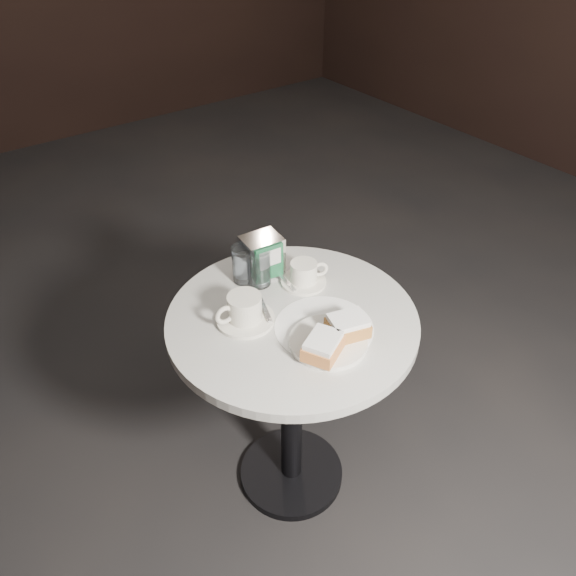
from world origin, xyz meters
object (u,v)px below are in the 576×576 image
(cafe_table, at_px, (292,366))
(napkin_dispenser, at_px, (262,257))
(coffee_cup_left, at_px, (244,311))
(water_glass_left, at_px, (244,264))
(water_glass_right, at_px, (259,267))
(coffee_cup_right, at_px, (304,274))
(beignet_plate, at_px, (332,338))

(cafe_table, bearing_deg, napkin_dispenser, 78.08)
(coffee_cup_left, xyz_separation_m, napkin_dispenser, (0.16, 0.15, 0.03))
(water_glass_left, relative_size, napkin_dispenser, 0.88)
(coffee_cup_left, xyz_separation_m, water_glass_right, (0.13, 0.12, 0.02))
(coffee_cup_left, distance_m, water_glass_left, 0.19)
(coffee_cup_right, bearing_deg, water_glass_left, 160.42)
(coffee_cup_left, relative_size, coffee_cup_right, 0.99)
(cafe_table, xyz_separation_m, water_glass_left, (-0.01, 0.22, 0.25))
(napkin_dispenser, bearing_deg, water_glass_right, -133.83)
(coffee_cup_left, bearing_deg, napkin_dispenser, 46.56)
(beignet_plate, relative_size, coffee_cup_right, 1.33)
(beignet_plate, height_order, napkin_dispenser, napkin_dispenser)
(coffee_cup_right, relative_size, water_glass_right, 1.52)
(napkin_dispenser, bearing_deg, water_glass_left, 175.30)
(beignet_plate, bearing_deg, napkin_dispenser, 84.81)
(water_glass_right, bearing_deg, napkin_dispenser, 40.49)
(cafe_table, distance_m, napkin_dispenser, 0.34)
(cafe_table, distance_m, coffee_cup_right, 0.28)
(beignet_plate, distance_m, water_glass_left, 0.38)
(water_glass_left, bearing_deg, water_glass_right, -56.50)
(coffee_cup_right, height_order, water_glass_left, water_glass_left)
(cafe_table, height_order, coffee_cup_right, coffee_cup_right)
(water_glass_left, bearing_deg, napkin_dispenser, -10.38)
(water_glass_right, height_order, napkin_dispenser, napkin_dispenser)
(coffee_cup_right, bearing_deg, water_glass_right, 165.60)
(coffee_cup_left, relative_size, napkin_dispenser, 1.33)
(napkin_dispenser, bearing_deg, coffee_cup_left, -131.73)
(cafe_table, distance_m, beignet_plate, 0.27)
(cafe_table, relative_size, napkin_dispenser, 5.67)
(beignet_plate, bearing_deg, coffee_cup_left, 120.34)
(beignet_plate, height_order, water_glass_right, water_glass_right)
(water_glass_left, bearing_deg, coffee_cup_left, -123.08)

